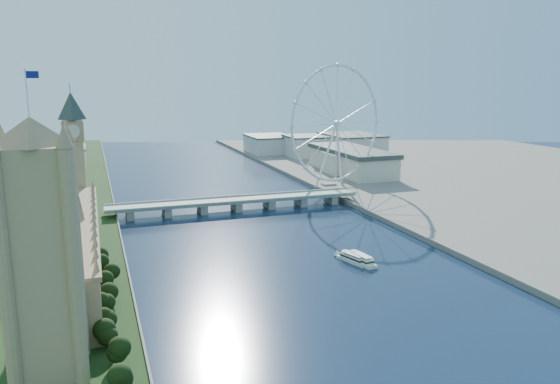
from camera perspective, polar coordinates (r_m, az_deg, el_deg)
name	(u,v)px	position (r m, az deg, el deg)	size (l,w,h in m)	color
tree_row	(111,329)	(246.46, -17.28, -13.48)	(8.34, 216.34, 19.98)	black
victoria_tower	(41,242)	(213.82, -23.74, -4.77)	(28.16, 28.16, 112.00)	tan
parliament_range	(76,246)	(333.60, -20.57, -5.29)	(24.00, 200.00, 70.00)	tan
big_ben	(74,142)	(430.72, -20.73, 4.91)	(20.02, 20.02, 110.00)	tan
westminster_bridge	(236,203)	(476.30, -4.59, -1.11)	(220.00, 22.00, 9.50)	gray
london_eye	(337,124)	(558.99, 5.93, 7.06)	(113.60, 39.12, 124.30)	silver
county_hall	(351,175)	(658.14, 7.42, 1.78)	(54.00, 144.00, 35.00)	beige
city_skyline	(216,152)	(732.94, -6.75, 4.14)	(505.00, 280.00, 32.00)	beige
tour_boat_near	(353,262)	(345.53, 7.61, -7.27)	(6.84, 26.92, 5.92)	silver
tour_boat_far	(361,263)	(344.39, 8.43, -7.36)	(7.25, 28.44, 6.27)	beige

